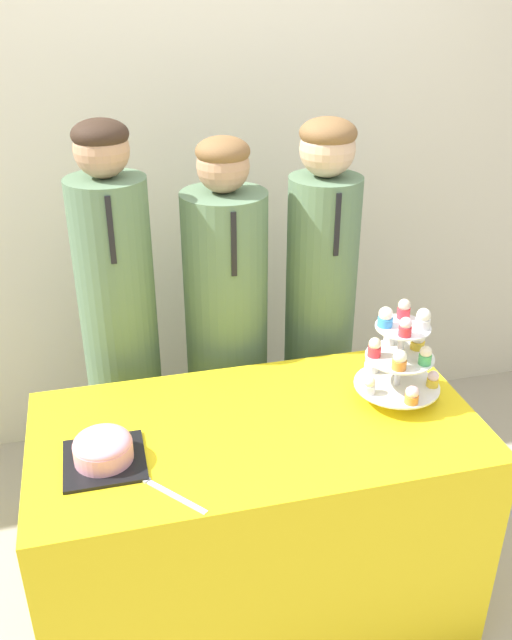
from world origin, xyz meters
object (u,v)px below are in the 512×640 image
at_px(cake_knife, 151,483).
at_px(student_2, 319,326).
at_px(cupcake_stand, 399,355).
at_px(student_0, 122,349).
at_px(student_1, 227,348).
at_px(round_cake, 103,449).

relative_size(cake_knife, student_2, 0.15).
distance_m(cupcake_stand, student_0, 0.99).
bearing_deg(cake_knife, student_2, 96.29).
relative_size(cake_knife, student_0, 0.15).
bearing_deg(student_2, cupcake_stand, -83.04).
distance_m(cupcake_stand, student_1, 0.72).
bearing_deg(cupcake_stand, round_cake, -173.77).
bearing_deg(student_2, round_cake, -142.51).
bearing_deg(student_0, student_2, -0.00).
bearing_deg(cupcake_stand, cake_knife, -164.64).
bearing_deg(cake_knife, student_0, 141.49).
xyz_separation_m(round_cake, student_2, (0.84, 0.64, -0.06)).
height_order(cupcake_stand, student_0, student_0).
height_order(cupcake_stand, student_1, student_1).
relative_size(cupcake_stand, student_0, 0.20).
distance_m(round_cake, student_0, 0.65).
height_order(cake_knife, student_1, student_1).
height_order(student_0, student_1, student_0).
bearing_deg(student_1, student_2, -0.00).
bearing_deg(round_cake, student_0, 81.90).
distance_m(cake_knife, student_1, 0.85).
height_order(cake_knife, student_0, student_0).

